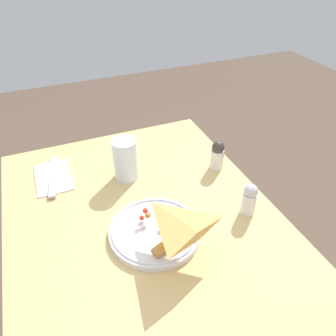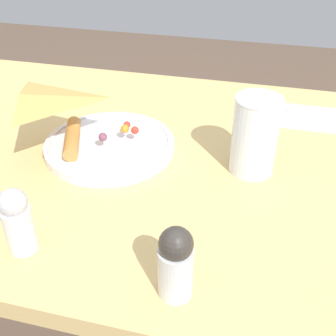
{
  "view_description": "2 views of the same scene",
  "coord_description": "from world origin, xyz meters",
  "px_view_note": "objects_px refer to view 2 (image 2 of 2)",
  "views": [
    {
      "loc": [
        -0.44,
        0.17,
        1.36
      ],
      "look_at": [
        0.22,
        -0.1,
        0.82
      ],
      "focal_mm": 35.0,
      "sensor_mm": 36.0,
      "label": 1
    },
    {
      "loc": [
        0.32,
        -0.58,
        1.14
      ],
      "look_at": [
        0.19,
        -0.1,
        0.79
      ],
      "focal_mm": 45.0,
      "sensor_mm": 36.0,
      "label": 2
    }
  ],
  "objects_px": {
    "dining_table": "(84,196)",
    "milk_glass": "(255,136)",
    "plate_pizza": "(110,142)",
    "napkin_folded": "(300,117)",
    "butter_knife": "(295,113)",
    "salt_shaker": "(17,221)",
    "pepper_shaker": "(176,263)"
  },
  "relations": [
    {
      "from": "milk_glass",
      "to": "butter_knife",
      "type": "distance_m",
      "value": 0.22
    },
    {
      "from": "dining_table",
      "to": "salt_shaker",
      "type": "distance_m",
      "value": 0.31
    },
    {
      "from": "plate_pizza",
      "to": "pepper_shaker",
      "type": "xyz_separation_m",
      "value": [
        0.18,
        -0.27,
        0.03
      ]
    },
    {
      "from": "milk_glass",
      "to": "plate_pizza",
      "type": "bearing_deg",
      "value": 179.76
    },
    {
      "from": "plate_pizza",
      "to": "napkin_folded",
      "type": "relative_size",
      "value": 1.39
    },
    {
      "from": "plate_pizza",
      "to": "napkin_folded",
      "type": "xyz_separation_m",
      "value": [
        0.32,
        0.2,
        -0.01
      ]
    },
    {
      "from": "plate_pizza",
      "to": "pepper_shaker",
      "type": "relative_size",
      "value": 2.36
    },
    {
      "from": "napkin_folded",
      "to": "salt_shaker",
      "type": "height_order",
      "value": "salt_shaker"
    },
    {
      "from": "salt_shaker",
      "to": "butter_knife",
      "type": "bearing_deg",
      "value": 53.65
    },
    {
      "from": "butter_knife",
      "to": "salt_shaker",
      "type": "xyz_separation_m",
      "value": [
        -0.33,
        -0.45,
        0.04
      ]
    },
    {
      "from": "dining_table",
      "to": "milk_glass",
      "type": "bearing_deg",
      "value": -1.66
    },
    {
      "from": "plate_pizza",
      "to": "butter_knife",
      "type": "xyz_separation_m",
      "value": [
        0.31,
        0.2,
        -0.01
      ]
    },
    {
      "from": "dining_table",
      "to": "milk_glass",
      "type": "xyz_separation_m",
      "value": [
        0.31,
        -0.01,
        0.18
      ]
    },
    {
      "from": "milk_glass",
      "to": "salt_shaker",
      "type": "bearing_deg",
      "value": -136.9
    },
    {
      "from": "plate_pizza",
      "to": "butter_knife",
      "type": "relative_size",
      "value": 1.09
    },
    {
      "from": "milk_glass",
      "to": "napkin_folded",
      "type": "height_order",
      "value": "milk_glass"
    },
    {
      "from": "dining_table",
      "to": "napkin_folded",
      "type": "xyz_separation_m",
      "value": [
        0.39,
        0.19,
        0.12
      ]
    },
    {
      "from": "dining_table",
      "to": "napkin_folded",
      "type": "height_order",
      "value": "napkin_folded"
    },
    {
      "from": "napkin_folded",
      "to": "salt_shaker",
      "type": "bearing_deg",
      "value": -127.28
    },
    {
      "from": "plate_pizza",
      "to": "butter_knife",
      "type": "bearing_deg",
      "value": 33.38
    },
    {
      "from": "dining_table",
      "to": "milk_glass",
      "type": "height_order",
      "value": "milk_glass"
    },
    {
      "from": "napkin_folded",
      "to": "plate_pizza",
      "type": "bearing_deg",
      "value": -147.67
    },
    {
      "from": "dining_table",
      "to": "napkin_folded",
      "type": "bearing_deg",
      "value": 26.63
    },
    {
      "from": "dining_table",
      "to": "butter_knife",
      "type": "distance_m",
      "value": 0.44
    },
    {
      "from": "plate_pizza",
      "to": "milk_glass",
      "type": "relative_size",
      "value": 1.77
    },
    {
      "from": "butter_knife",
      "to": "dining_table",
      "type": "bearing_deg",
      "value": -144.68
    },
    {
      "from": "dining_table",
      "to": "salt_shaker",
      "type": "height_order",
      "value": "salt_shaker"
    },
    {
      "from": "dining_table",
      "to": "pepper_shaker",
      "type": "bearing_deg",
      "value": -48.19
    },
    {
      "from": "butter_knife",
      "to": "salt_shaker",
      "type": "height_order",
      "value": "salt_shaker"
    },
    {
      "from": "dining_table",
      "to": "napkin_folded",
      "type": "distance_m",
      "value": 0.45
    },
    {
      "from": "butter_knife",
      "to": "pepper_shaker",
      "type": "xyz_separation_m",
      "value": [
        -0.13,
        -0.47,
        0.04
      ]
    },
    {
      "from": "plate_pizza",
      "to": "napkin_folded",
      "type": "distance_m",
      "value": 0.38
    }
  ]
}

